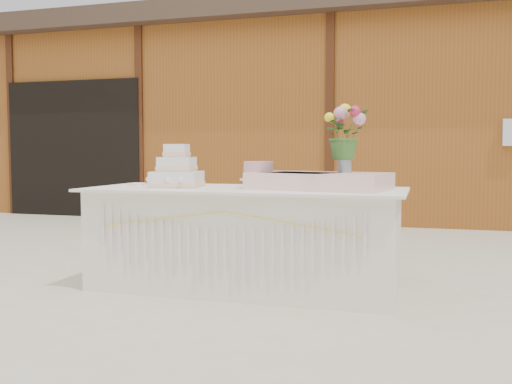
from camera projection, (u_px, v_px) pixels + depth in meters
ground at (245, 288)px, 4.38m from camera, size 80.00×80.00×0.00m
barn at (347, 116)px, 10.00m from camera, size 12.60×4.60×3.30m
cake_table at (245, 238)px, 4.35m from camera, size 2.40×1.00×0.77m
wedding_cake at (177, 173)px, 4.45m from camera, size 0.42×0.42×0.33m
pink_cake_stand at (258, 173)px, 4.31m from camera, size 0.28×0.28×0.20m
satin_runner at (320, 181)px, 4.18m from camera, size 1.06×0.74×0.12m
flower_vase at (345, 163)px, 4.16m from camera, size 0.11×0.11×0.14m
bouquet at (345, 128)px, 4.14m from camera, size 0.42×0.41×0.36m
loose_flowers at (136, 184)px, 4.66m from camera, size 0.20×0.37×0.02m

